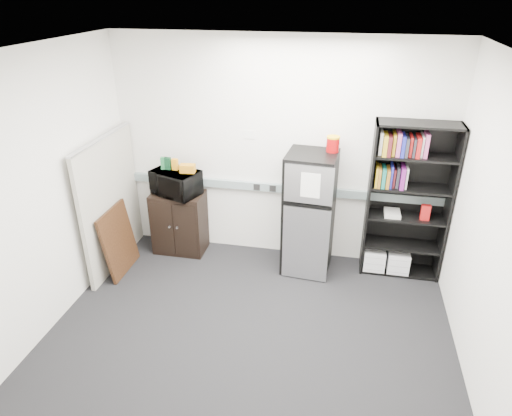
{
  "coord_description": "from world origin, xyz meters",
  "views": [
    {
      "loc": [
        0.78,
        -3.37,
        3.16
      ],
      "look_at": [
        -0.1,
        0.9,
        1.01
      ],
      "focal_mm": 32.0,
      "sensor_mm": 36.0,
      "label": 1
    }
  ],
  "objects_px": {
    "microwave": "(176,183)",
    "cabinet": "(180,222)",
    "bookshelf": "(406,198)",
    "cubicle_partition": "(111,203)",
    "refrigerator": "(309,214)"
  },
  "relations": [
    {
      "from": "cubicle_partition",
      "to": "microwave",
      "type": "height_order",
      "value": "cubicle_partition"
    },
    {
      "from": "cubicle_partition",
      "to": "cabinet",
      "type": "distance_m",
      "value": 0.89
    },
    {
      "from": "cabinet",
      "to": "microwave",
      "type": "relative_size",
      "value": 1.44
    },
    {
      "from": "bookshelf",
      "to": "cubicle_partition",
      "type": "relative_size",
      "value": 1.14
    },
    {
      "from": "microwave",
      "to": "cabinet",
      "type": "bearing_deg",
      "value": 109.78
    },
    {
      "from": "bookshelf",
      "to": "refrigerator",
      "type": "height_order",
      "value": "bookshelf"
    },
    {
      "from": "cabinet",
      "to": "refrigerator",
      "type": "xyz_separation_m",
      "value": [
        1.66,
        -0.08,
        0.33
      ]
    },
    {
      "from": "microwave",
      "to": "refrigerator",
      "type": "bearing_deg",
      "value": 17.56
    },
    {
      "from": "cubicle_partition",
      "to": "cabinet",
      "type": "height_order",
      "value": "cubicle_partition"
    },
    {
      "from": "cabinet",
      "to": "cubicle_partition",
      "type": "bearing_deg",
      "value": -148.07
    },
    {
      "from": "bookshelf",
      "to": "cabinet",
      "type": "xyz_separation_m",
      "value": [
        -2.73,
        -0.07,
        -0.57
      ]
    },
    {
      "from": "cabinet",
      "to": "microwave",
      "type": "distance_m",
      "value": 0.56
    },
    {
      "from": "cubicle_partition",
      "to": "refrigerator",
      "type": "distance_m",
      "value": 2.36
    },
    {
      "from": "bookshelf",
      "to": "microwave",
      "type": "bearing_deg",
      "value": -178.29
    },
    {
      "from": "microwave",
      "to": "refrigerator",
      "type": "relative_size",
      "value": 0.38
    }
  ]
}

